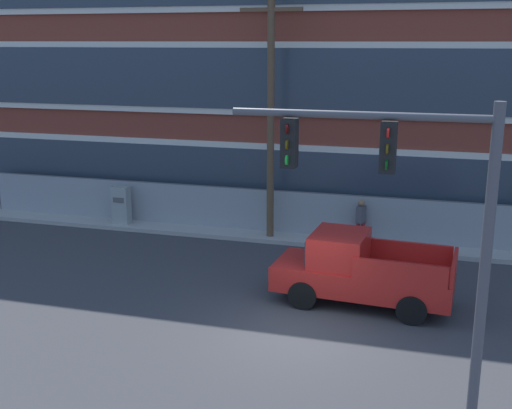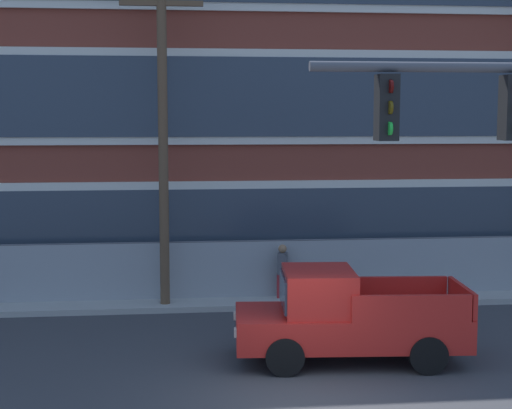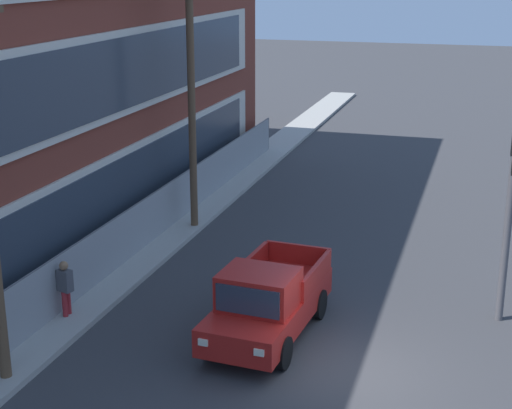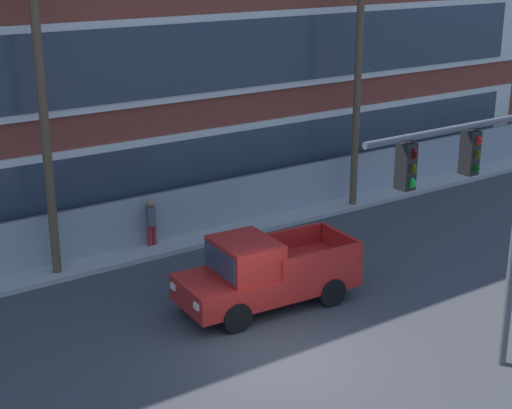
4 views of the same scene
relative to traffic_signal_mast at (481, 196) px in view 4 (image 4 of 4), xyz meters
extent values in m
plane|color=#38383A|center=(-2.78, 3.30, -4.37)|extent=(160.00, 160.00, 0.00)
cube|color=#9E9B93|center=(-2.78, 11.12, -4.29)|extent=(80.00, 1.77, 0.16)
cube|color=gray|center=(0.32, 11.31, -3.49)|extent=(35.72, 0.04, 1.76)
cylinder|color=#4C4C51|center=(0.32, 11.31, -2.61)|extent=(35.72, 0.05, 0.05)
cylinder|color=#4C4C51|center=(-1.02, 0.00, 1.56)|extent=(4.63, 0.14, 0.14)
cube|color=black|center=(-0.48, 0.00, 1.01)|extent=(0.28, 0.32, 0.90)
cylinder|color=red|center=(-0.48, -0.18, 1.29)|extent=(0.04, 0.18, 0.18)
cylinder|color=#503E08|center=(-0.48, -0.18, 1.01)|extent=(0.04, 0.18, 0.18)
cylinder|color=#0A4011|center=(-0.48, -0.18, 0.73)|extent=(0.04, 0.18, 0.18)
cube|color=black|center=(-2.26, 0.00, 1.01)|extent=(0.28, 0.32, 0.90)
cylinder|color=#4B0807|center=(-2.26, -0.18, 1.29)|extent=(0.04, 0.18, 0.18)
cylinder|color=#503E08|center=(-2.26, -0.18, 1.01)|extent=(0.04, 0.18, 0.18)
cylinder|color=green|center=(-2.26, -0.18, 0.73)|extent=(0.04, 0.18, 0.18)
cube|color=#AD1E19|center=(-1.41, 5.66, -3.62)|extent=(5.04, 2.30, 0.70)
cube|color=#AD1E19|center=(-2.09, 5.71, -2.82)|extent=(1.60, 1.90, 0.91)
cube|color=#283342|center=(-2.85, 5.76, -2.82)|extent=(0.17, 1.61, 0.68)
cube|color=#AD1E19|center=(-0.37, 4.67, -2.99)|extent=(2.46, 0.29, 0.56)
cube|color=#AD1E19|center=(-0.24, 6.50, -2.99)|extent=(2.46, 0.29, 0.56)
cube|color=#AD1E19|center=(1.00, 5.49, -2.99)|extent=(0.23, 1.88, 0.56)
cylinder|color=black|center=(-2.94, 4.87, -3.97)|extent=(0.82, 0.32, 0.80)
cylinder|color=black|center=(-2.81, 6.66, -3.97)|extent=(0.82, 0.32, 0.80)
cylinder|color=black|center=(0.00, 4.66, -3.97)|extent=(0.82, 0.32, 0.80)
cylinder|color=black|center=(0.13, 6.45, -3.97)|extent=(0.82, 0.32, 0.80)
cube|color=white|center=(-3.93, 5.15, -3.52)|extent=(0.08, 0.24, 0.16)
cube|color=white|center=(-3.83, 6.52, -3.52)|extent=(0.08, 0.24, 0.16)
cylinder|color=brown|center=(-5.41, 10.72, 0.35)|extent=(0.26, 0.26, 9.43)
cylinder|color=brown|center=(5.92, 10.53, 0.38)|extent=(0.26, 0.26, 9.49)
cylinder|color=maroon|center=(-2.21, 11.05, -3.95)|extent=(0.14, 0.14, 0.85)
cylinder|color=maroon|center=(-2.03, 11.05, -3.95)|extent=(0.14, 0.14, 0.85)
cube|color=#4C4C51|center=(-2.12, 11.05, -3.22)|extent=(0.34, 0.45, 0.60)
sphere|color=#8C6647|center=(-2.12, 11.05, -2.80)|extent=(0.24, 0.24, 0.24)
camera|label=1|loc=(0.34, -11.36, 2.83)|focal=45.00mm
camera|label=2|loc=(-5.18, -10.49, 0.89)|focal=55.00mm
camera|label=3|loc=(-18.95, 0.65, 4.78)|focal=55.00mm
camera|label=4|loc=(-12.63, -10.08, 5.04)|focal=55.00mm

